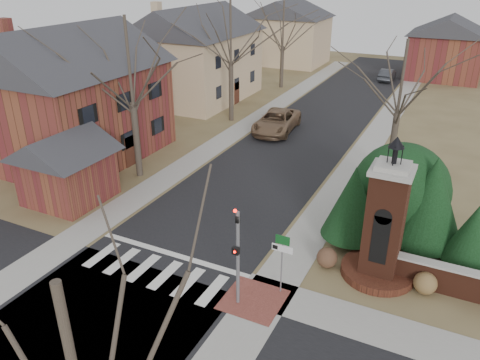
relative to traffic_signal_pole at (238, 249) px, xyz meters
The scene contains 28 objects.
ground 5.05m from the traffic_signal_pole, behind, with size 120.00×120.00×0.00m, color brown.
main_street 22.01m from the traffic_signal_pole, 101.35° to the left, with size 8.00×70.00×0.01m, color black.
cross_street 6.16m from the traffic_signal_pole, 140.28° to the right, with size 120.00×8.00×0.01m, color black.
crosswalk_zone 5.02m from the traffic_signal_pole, behind, with size 8.00×2.20×0.02m, color silver.
stop_bar 5.30m from the traffic_signal_pole, 158.11° to the left, with size 8.00×0.35×0.02m, color silver.
sidewalk_right_main 21.60m from the traffic_signal_pole, 87.59° to the left, with size 2.00×60.00×0.02m, color gray.
sidewalk_left 23.58m from the traffic_signal_pole, 113.91° to the left, with size 2.00×60.00×0.02m, color gray.
curb_apron 2.66m from the traffic_signal_pole, 40.52° to the left, with size 2.40×2.40×0.02m, color brown.
traffic_signal_pole is the anchor object (origin of this frame).
sign_post 2.02m from the traffic_signal_pole, 47.57° to the left, with size 0.90×0.07×2.75m.
brick_gate_monument 6.47m from the traffic_signal_pole, 43.24° to the left, with size 3.20×3.20×6.47m.
house_brick_left 19.81m from the traffic_signal_pole, 151.43° to the left, with size 9.80×11.80×9.42m.
house_stucco_left 31.92m from the traffic_signal_pole, 123.97° to the left, with size 9.80×12.80×9.28m.
garage_left 13.40m from the traffic_signal_pole, 163.01° to the left, with size 4.80×4.80×4.29m.
house_distant_left 50.18m from the traffic_signal_pole, 108.98° to the left, with size 10.80×8.80×8.53m.
house_distant_right 47.58m from the traffic_signal_pole, 85.55° to the left, with size 8.80×8.80×7.30m.
evergreen_near 7.06m from the traffic_signal_pole, 65.72° to the left, with size 2.80×2.80×4.10m.
evergreen_mid 9.83m from the traffic_signal_pole, 50.89° to the left, with size 3.40×3.40×4.70m.
evergreen_far 10.57m from the traffic_signal_pole, 38.95° to the left, with size 2.40×2.40×3.30m.
evergreen_mass 10.09m from the traffic_signal_pole, 62.23° to the left, with size 4.80×4.80×4.80m, color black.
bare_tree_0 14.99m from the traffic_signal_pole, 143.29° to the left, with size 8.05×8.05×11.15m.
bare_tree_1 24.83m from the traffic_signal_pole, 117.81° to the left, with size 8.40×8.40×11.64m.
bare_tree_2 36.66m from the traffic_signal_pole, 108.92° to the left, with size 7.35×7.35×10.19m.
bare_tree_3 16.28m from the traffic_signal_pole, 78.28° to the left, with size 7.00×7.00×9.70m.
pickup_truck 21.51m from the traffic_signal_pole, 108.04° to the left, with size 2.79×6.05×1.68m, color brown.
distant_car 42.94m from the traffic_signal_pole, 92.58° to the left, with size 1.43×4.09×1.35m, color #34363B.
dry_shrub_left 5.19m from the traffic_signal_pole, 58.17° to the left, with size 0.94×0.94×0.94m, color brown.
dry_shrub_right 8.10m from the traffic_signal_pole, 31.01° to the left, with size 0.96×0.96×0.96m, color brown.
Camera 1 is at (11.06, -12.93, 12.57)m, focal length 35.00 mm.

